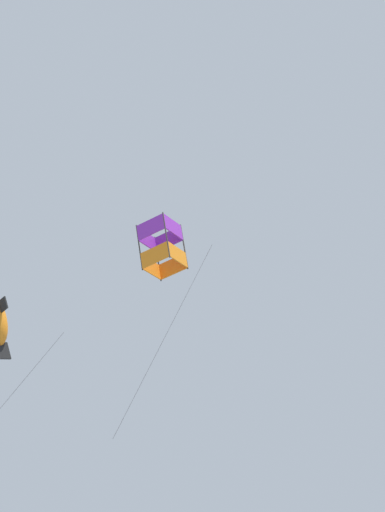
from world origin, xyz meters
TOP-DOWN VIEW (x-y plane):
  - kite_box_near_right at (0.44, -5.78)m, footprint 2.66×2.52m

SIDE VIEW (x-z plane):
  - kite_box_near_right at x=0.44m, z-range 16.80..26.00m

